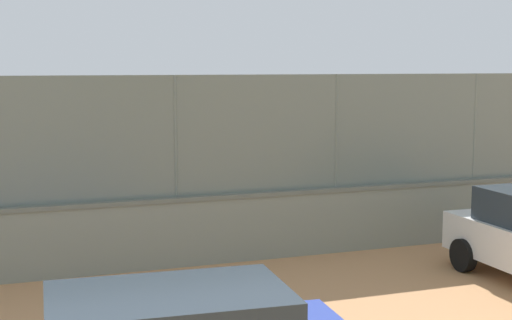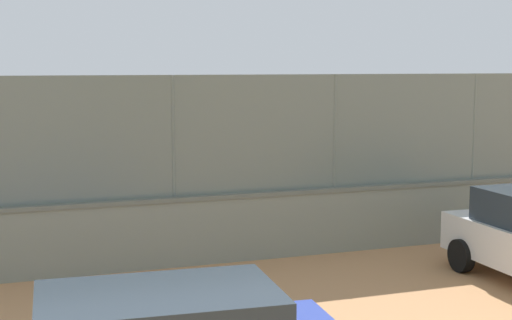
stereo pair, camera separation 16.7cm
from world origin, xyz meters
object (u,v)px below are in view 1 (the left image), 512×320
object	(u,v)px
player_baseline_waiting	(180,159)
sports_ball	(344,228)
player_at_service_line	(232,152)
player_near_wall_returning	(323,180)

from	to	relation	value
player_baseline_waiting	sports_ball	distance (m)	7.51
player_at_service_line	player_baseline_waiting	bearing A→B (deg)	17.69
player_baseline_waiting	player_at_service_line	xyz separation A→B (m)	(-1.89, -0.60, 0.08)
player_baseline_waiting	player_at_service_line	size ratio (longest dim) A/B	0.93
player_near_wall_returning	player_baseline_waiting	world-z (taller)	same
player_near_wall_returning	player_baseline_waiting	distance (m)	5.93
player_near_wall_returning	player_at_service_line	xyz separation A→B (m)	(0.47, -6.04, 0.08)
player_at_service_line	sports_ball	size ratio (longest dim) A/B	19.25
player_at_service_line	player_near_wall_returning	bearing A→B (deg)	94.44
player_baseline_waiting	sports_ball	bearing A→B (deg)	106.22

